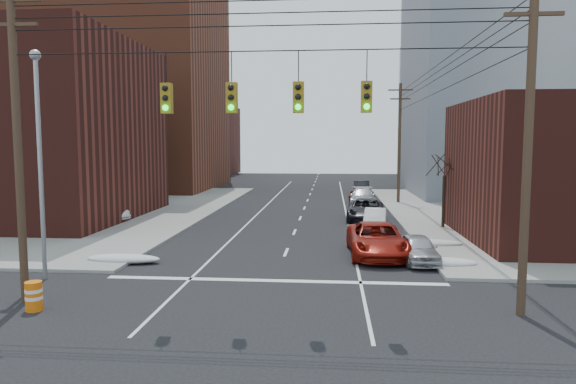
% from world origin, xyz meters
% --- Properties ---
extents(ground, '(160.00, 160.00, 0.00)m').
position_xyz_m(ground, '(0.00, 0.00, 0.00)').
color(ground, black).
rests_on(ground, ground).
extents(building_brick_tall, '(24.00, 20.00, 30.00)m').
position_xyz_m(building_brick_tall, '(-24.00, 48.00, 15.00)').
color(building_brick_tall, brown).
rests_on(building_brick_tall, ground).
extents(building_brick_far, '(22.00, 18.00, 12.00)m').
position_xyz_m(building_brick_far, '(-26.00, 74.00, 6.00)').
color(building_brick_far, '#491C16').
rests_on(building_brick_far, ground).
extents(building_office, '(22.00, 20.00, 25.00)m').
position_xyz_m(building_office, '(22.00, 44.00, 12.50)').
color(building_office, gray).
rests_on(building_office, ground).
extents(building_glass, '(20.00, 18.00, 22.00)m').
position_xyz_m(building_glass, '(24.00, 70.00, 11.00)').
color(building_glass, gray).
rests_on(building_glass, ground).
extents(utility_pole_left, '(2.20, 0.28, 11.00)m').
position_xyz_m(utility_pole_left, '(-8.50, 3.00, 5.78)').
color(utility_pole_left, '#473323').
rests_on(utility_pole_left, ground).
extents(utility_pole_right, '(2.20, 0.28, 11.00)m').
position_xyz_m(utility_pole_right, '(8.50, 3.00, 5.78)').
color(utility_pole_right, '#473323').
rests_on(utility_pole_right, ground).
extents(utility_pole_far, '(2.20, 0.28, 11.00)m').
position_xyz_m(utility_pole_far, '(8.50, 34.00, 5.78)').
color(utility_pole_far, '#473323').
rests_on(utility_pole_far, ground).
extents(traffic_signals, '(17.00, 0.42, 2.02)m').
position_xyz_m(traffic_signals, '(0.10, 2.97, 7.17)').
color(traffic_signals, black).
rests_on(traffic_signals, ground).
extents(street_light, '(0.44, 0.44, 9.32)m').
position_xyz_m(street_light, '(-9.50, 6.00, 5.54)').
color(street_light, gray).
rests_on(street_light, ground).
extents(bare_tree, '(2.09, 2.20, 4.93)m').
position_xyz_m(bare_tree, '(9.59, 20.00, 2.32)').
color(bare_tree, black).
rests_on(bare_tree, ground).
extents(snow_nw, '(3.50, 1.08, 0.42)m').
position_xyz_m(snow_nw, '(-7.40, 9.00, 0.21)').
color(snow_nw, silver).
rests_on(snow_nw, ground).
extents(snow_ne, '(3.00, 1.08, 0.42)m').
position_xyz_m(snow_ne, '(7.40, 9.50, 0.21)').
color(snow_ne, silver).
rests_on(snow_ne, ground).
extents(snow_east_far, '(4.00, 1.08, 0.42)m').
position_xyz_m(snow_east_far, '(7.40, 14.00, 0.21)').
color(snow_east_far, silver).
rests_on(snow_east_far, ground).
extents(red_pickup, '(2.90, 5.96, 1.63)m').
position_xyz_m(red_pickup, '(4.58, 11.57, 0.82)').
color(red_pickup, maroon).
rests_on(red_pickup, ground).
extents(parked_car_a, '(1.75, 3.91, 1.31)m').
position_xyz_m(parked_car_a, '(6.40, 10.31, 0.65)').
color(parked_car_a, '#AFAFB4').
rests_on(parked_car_a, ground).
extents(parked_car_b, '(1.83, 4.06, 1.29)m').
position_xyz_m(parked_car_b, '(5.20, 19.95, 0.65)').
color(parked_car_b, white).
rests_on(parked_car_b, ground).
extents(parked_car_c, '(3.04, 5.83, 1.57)m').
position_xyz_m(parked_car_c, '(4.80, 23.32, 0.78)').
color(parked_car_c, black).
rests_on(parked_car_c, ground).
extents(parked_car_d, '(2.46, 5.53, 1.58)m').
position_xyz_m(parked_car_d, '(5.10, 32.00, 0.79)').
color(parked_car_d, '#A6A5AA').
rests_on(parked_car_d, ground).
extents(parked_car_e, '(1.78, 3.77, 1.25)m').
position_xyz_m(parked_car_e, '(4.80, 34.47, 0.62)').
color(parked_car_e, maroon).
rests_on(parked_car_e, ground).
extents(parked_car_f, '(1.83, 4.78, 1.56)m').
position_xyz_m(parked_car_f, '(5.55, 41.73, 0.78)').
color(parked_car_f, black).
rests_on(parked_car_f, ground).
extents(lot_car_a, '(4.11, 2.60, 1.28)m').
position_xyz_m(lot_car_a, '(-13.74, 20.69, 0.79)').
color(lot_car_a, silver).
rests_on(lot_car_a, sidewalk_nw).
extents(lot_car_b, '(5.50, 3.79, 1.40)m').
position_xyz_m(lot_car_b, '(-15.77, 29.94, 0.85)').
color(lot_car_b, '#AAAAAE').
rests_on(lot_car_b, sidewalk_nw).
extents(lot_car_c, '(5.67, 3.28, 1.55)m').
position_xyz_m(lot_car_c, '(-19.39, 20.10, 0.92)').
color(lot_car_c, black).
rests_on(lot_car_c, sidewalk_nw).
extents(lot_car_d, '(4.72, 3.45, 1.49)m').
position_xyz_m(lot_car_d, '(-19.24, 27.64, 0.90)').
color(lot_car_d, '#BABABF').
rests_on(lot_car_d, sidewalk_nw).
extents(construction_barrel, '(0.59, 0.59, 0.99)m').
position_xyz_m(construction_barrel, '(-7.64, 2.12, 0.51)').
color(construction_barrel, orange).
rests_on(construction_barrel, ground).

